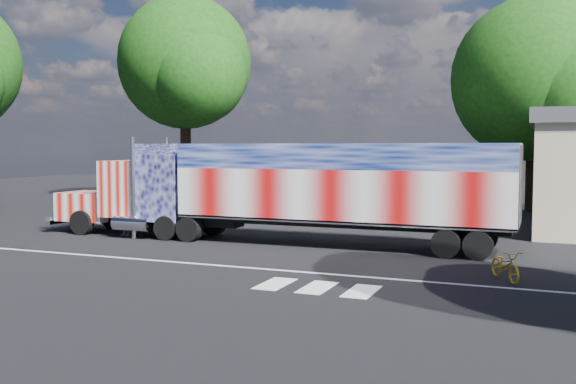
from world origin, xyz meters
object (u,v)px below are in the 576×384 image
at_px(semi_truck, 281,188).
at_px(coach_bus, 329,183).
at_px(bicycle, 505,265).
at_px(tree_nw_a, 186,63).
at_px(woman, 125,215).
at_px(tree_ne_a, 537,80).

distance_m(semi_truck, coach_bus, 9.20).
relative_size(semi_truck, bicycle, 11.76).
height_order(bicycle, tree_nw_a, tree_nw_a).
height_order(coach_bus, bicycle, coach_bus).
xyz_separation_m(coach_bus, woman, (-5.62, -9.74, -0.92)).
bearing_deg(semi_truck, tree_nw_a, 131.75).
distance_m(coach_bus, tree_nw_a, 14.66).
relative_size(semi_truck, tree_ne_a, 1.58).
bearing_deg(semi_truck, bicycle, -26.12).
distance_m(tree_ne_a, tree_nw_a, 21.64).
bearing_deg(coach_bus, woman, -120.00).
xyz_separation_m(bicycle, tree_nw_a, (-21.14, 18.39, 8.73)).
xyz_separation_m(bicycle, tree_ne_a, (0.31, 20.60, 7.03)).
bearing_deg(tree_ne_a, bicycle, -90.87).
bearing_deg(woman, coach_bus, 78.27).
xyz_separation_m(semi_truck, woman, (-6.77, -0.61, -1.23)).
height_order(woman, tree_ne_a, tree_ne_a).
relative_size(coach_bus, bicycle, 7.30).
xyz_separation_m(coach_bus, tree_ne_a, (9.87, 7.34, 5.66)).
height_order(semi_truck, coach_bus, semi_truck).
relative_size(woman, tree_ne_a, 0.14).
distance_m(coach_bus, tree_ne_a, 13.54).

